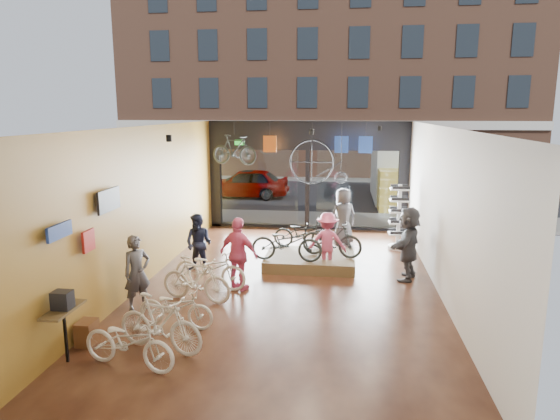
% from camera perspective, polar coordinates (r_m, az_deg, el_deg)
% --- Properties ---
extents(ground_plane, '(7.00, 12.00, 0.04)m').
position_cam_1_polar(ground_plane, '(12.28, 1.03, -8.58)').
color(ground_plane, black).
rests_on(ground_plane, ground).
extents(ceiling, '(7.00, 12.00, 0.04)m').
position_cam_1_polar(ceiling, '(11.55, 1.10, 9.64)').
color(ceiling, black).
rests_on(ceiling, ground).
extents(wall_left, '(0.04, 12.00, 3.80)m').
position_cam_1_polar(wall_left, '(12.63, -15.02, 0.63)').
color(wall_left, olive).
rests_on(wall_left, ground).
extents(wall_right, '(0.04, 12.00, 3.80)m').
position_cam_1_polar(wall_right, '(11.92, 18.14, -0.17)').
color(wall_right, beige).
rests_on(wall_right, ground).
extents(wall_back, '(7.00, 0.04, 3.80)m').
position_cam_1_polar(wall_back, '(6.04, -5.22, -10.70)').
color(wall_back, beige).
rests_on(wall_back, ground).
extents(storefront, '(7.00, 0.26, 3.80)m').
position_cam_1_polar(storefront, '(17.67, 3.17, 3.96)').
color(storefront, black).
rests_on(storefront, ground).
extents(exit_sign, '(0.35, 0.06, 0.18)m').
position_cam_1_polar(exit_sign, '(17.77, -4.63, 7.71)').
color(exit_sign, '#198C26').
rests_on(exit_sign, storefront).
extents(street_road, '(30.00, 18.00, 0.02)m').
position_cam_1_polar(street_road, '(26.83, 4.51, 2.35)').
color(street_road, black).
rests_on(street_road, ground).
extents(sidewalk_near, '(30.00, 2.40, 0.12)m').
position_cam_1_polar(sidewalk_near, '(19.16, 3.37, -1.05)').
color(sidewalk_near, slate).
rests_on(sidewalk_near, ground).
extents(sidewalk_far, '(30.00, 2.00, 0.12)m').
position_cam_1_polar(sidewalk_far, '(30.78, 4.88, 3.63)').
color(sidewalk_far, slate).
rests_on(sidewalk_far, ground).
extents(opposite_building, '(26.00, 5.00, 14.00)m').
position_cam_1_polar(opposite_building, '(33.12, 5.28, 16.20)').
color(opposite_building, brown).
rests_on(opposite_building, ground).
extents(street_car, '(4.16, 1.67, 1.42)m').
position_cam_1_polar(street_car, '(24.19, -3.95, 3.09)').
color(street_car, gray).
rests_on(street_car, street_road).
extents(box_truck, '(2.18, 6.54, 2.58)m').
position_cam_1_polar(box_truck, '(22.80, 13.52, 3.77)').
color(box_truck, silver).
rests_on(box_truck, street_road).
extents(floor_bike_0, '(1.81, 0.97, 0.90)m').
position_cam_1_polar(floor_bike_0, '(8.77, -16.89, -14.22)').
color(floor_bike_0, beige).
rests_on(floor_bike_0, ground_plane).
extents(floor_bike_1, '(1.78, 0.94, 1.03)m').
position_cam_1_polar(floor_bike_1, '(9.15, -13.57, -12.48)').
color(floor_bike_1, beige).
rests_on(floor_bike_1, ground_plane).
extents(floor_bike_2, '(1.60, 0.72, 0.81)m').
position_cam_1_polar(floor_bike_2, '(10.06, -11.83, -10.83)').
color(floor_bike_2, beige).
rests_on(floor_bike_2, ground_plane).
extents(floor_bike_3, '(1.75, 0.87, 1.01)m').
position_cam_1_polar(floor_bike_3, '(11.24, -9.56, -7.82)').
color(floor_bike_3, beige).
rests_on(floor_bike_3, ground_plane).
extents(floor_bike_4, '(1.93, 1.00, 0.96)m').
position_cam_1_polar(floor_bike_4, '(12.01, -7.99, -6.63)').
color(floor_bike_4, beige).
rests_on(floor_bike_4, ground_plane).
extents(display_platform, '(2.40, 1.80, 0.30)m').
position_cam_1_polar(display_platform, '(13.67, 3.45, -5.76)').
color(display_platform, '#46351F').
rests_on(display_platform, ground_plane).
extents(display_bike_left, '(1.88, 0.73, 0.97)m').
position_cam_1_polar(display_bike_left, '(12.96, 0.77, -3.77)').
color(display_bike_left, black).
rests_on(display_bike_left, display_platform).
extents(display_bike_mid, '(1.72, 0.86, 1.00)m').
position_cam_1_polar(display_bike_mid, '(13.40, 5.92, -3.27)').
color(display_bike_mid, black).
rests_on(display_bike_mid, display_platform).
extents(display_bike_right, '(1.64, 0.63, 0.85)m').
position_cam_1_polar(display_bike_right, '(14.24, 2.54, -2.64)').
color(display_bike_right, black).
rests_on(display_bike_right, display_platform).
extents(customer_0, '(0.68, 0.70, 1.62)m').
position_cam_1_polar(customer_0, '(10.96, -16.02, -6.94)').
color(customer_0, '#3F3F44').
rests_on(customer_0, ground_plane).
extents(customer_1, '(0.88, 0.76, 1.55)m').
position_cam_1_polar(customer_1, '(13.09, -9.28, -3.81)').
color(customer_1, '#161C33').
rests_on(customer_1, ground_plane).
extents(customer_2, '(1.11, 0.79, 1.74)m').
position_cam_1_polar(customer_2, '(11.68, -4.74, -5.06)').
color(customer_2, '#CC4C72').
rests_on(customer_2, ground_plane).
extents(customer_3, '(1.01, 0.60, 1.54)m').
position_cam_1_polar(customer_3, '(13.19, 5.44, -3.61)').
color(customer_3, '#CC4C72').
rests_on(customer_3, ground_plane).
extents(customer_4, '(1.04, 0.89, 1.80)m').
position_cam_1_polar(customer_4, '(15.69, 7.21, -0.75)').
color(customer_4, '#3F3F44').
rests_on(customer_4, ground_plane).
extents(customer_5, '(1.05, 1.80, 1.85)m').
position_cam_1_polar(customer_5, '(12.78, 14.46, -3.72)').
color(customer_5, '#3F3F44').
rests_on(customer_5, ground_plane).
extents(sunglasses_rack, '(0.69, 0.62, 1.98)m').
position_cam_1_polar(sunglasses_rack, '(15.50, 13.42, -0.78)').
color(sunglasses_rack, white).
rests_on(sunglasses_rack, ground_plane).
extents(wall_merch, '(0.40, 2.40, 2.60)m').
position_cam_1_polar(wall_merch, '(9.65, -21.90, -6.75)').
color(wall_merch, navy).
rests_on(wall_merch, wall_left).
extents(penny_farthing, '(1.76, 0.06, 1.41)m').
position_cam_1_polar(penny_farthing, '(15.92, 4.70, 5.30)').
color(penny_farthing, black).
rests_on(penny_farthing, ceiling).
extents(hung_bike, '(1.64, 0.90, 0.95)m').
position_cam_1_polar(hung_bike, '(16.11, -5.24, 6.88)').
color(hung_bike, black).
rests_on(hung_bike, ceiling).
extents(jersey_left, '(0.45, 0.03, 0.55)m').
position_cam_1_polar(jersey_left, '(16.90, -1.17, 7.56)').
color(jersey_left, '#CC5919').
rests_on(jersey_left, ceiling).
extents(jersey_mid, '(0.45, 0.03, 0.55)m').
position_cam_1_polar(jersey_mid, '(16.72, 7.04, 7.43)').
color(jersey_mid, '#1E3F99').
rests_on(jersey_mid, ceiling).
extents(jersey_right, '(0.45, 0.03, 0.55)m').
position_cam_1_polar(jersey_right, '(16.73, 9.75, 7.36)').
color(jersey_right, '#1E3F99').
rests_on(jersey_right, ceiling).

